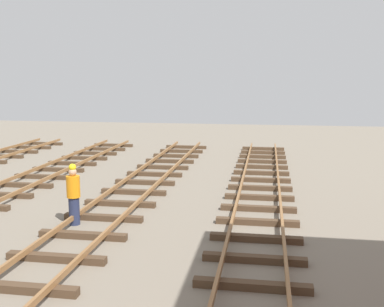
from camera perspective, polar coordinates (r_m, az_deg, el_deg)
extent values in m
cube|color=#4C3826|center=(10.19, 7.39, -15.79)|extent=(2.50, 0.24, 0.18)
cube|color=#4C3826|center=(11.53, 7.65, -12.71)|extent=(2.50, 0.24, 0.18)
cube|color=#4C3826|center=(12.89, 7.85, -10.28)|extent=(2.50, 0.24, 0.18)
cube|color=#4C3826|center=(14.27, 8.01, -8.32)|extent=(2.50, 0.24, 0.18)
cube|color=#4C3826|center=(15.67, 8.14, -6.70)|extent=(2.50, 0.24, 0.18)
cube|color=#4C3826|center=(17.08, 8.25, -5.35)|extent=(2.50, 0.24, 0.18)
cube|color=#4C3826|center=(18.49, 8.34, -4.21)|extent=(2.50, 0.24, 0.18)
cube|color=#4C3826|center=(19.91, 8.42, -3.23)|extent=(2.50, 0.24, 0.18)
cube|color=#4C3826|center=(21.34, 8.48, -2.38)|extent=(2.50, 0.24, 0.18)
cube|color=#4C3826|center=(22.77, 8.54, -1.63)|extent=(2.50, 0.24, 0.18)
cube|color=#4C3826|center=(24.20, 8.59, -0.98)|extent=(2.50, 0.24, 0.18)
cube|color=#4C3826|center=(25.64, 8.64, -0.40)|extent=(2.50, 0.24, 0.18)
cube|color=#4C3826|center=(27.08, 8.68, 0.12)|extent=(2.50, 0.24, 0.18)
cube|color=#4C3826|center=(28.52, 8.72, 0.59)|extent=(2.50, 0.24, 0.18)
cube|color=#4C3826|center=(10.61, -20.26, -15.25)|extent=(2.50, 0.24, 0.18)
cube|color=#4C3826|center=(11.95, -16.31, -12.20)|extent=(2.50, 0.24, 0.18)
cube|color=#4C3826|center=(13.36, -13.24, -9.74)|extent=(2.50, 0.24, 0.18)
cube|color=#4C3826|center=(14.81, -10.79, -7.73)|extent=(2.50, 0.24, 0.18)
cube|color=#4C3826|center=(16.30, -8.81, -6.08)|extent=(2.50, 0.24, 0.18)
cube|color=#4C3826|center=(17.82, -7.17, -4.70)|extent=(2.50, 0.24, 0.18)
cube|color=#4C3826|center=(19.36, -5.79, -3.54)|extent=(2.50, 0.24, 0.18)
cube|color=#4C3826|center=(20.92, -4.62, -2.54)|extent=(2.50, 0.24, 0.18)
cube|color=#4C3826|center=(22.49, -3.62, -1.69)|extent=(2.50, 0.24, 0.18)
cube|color=#4C3826|center=(24.07, -2.75, -0.94)|extent=(2.50, 0.24, 0.18)
cube|color=#4C3826|center=(25.66, -1.98, -0.29)|extent=(2.50, 0.24, 0.18)
cube|color=#4C3826|center=(27.25, -1.31, 0.29)|extent=(2.50, 0.24, 0.18)
cube|color=#4C3826|center=(28.85, -0.71, 0.80)|extent=(2.50, 0.24, 0.18)
cube|color=#4C3826|center=(18.66, -22.36, -4.71)|extent=(2.50, 0.24, 0.18)
cube|color=#4C3826|center=(19.99, -19.98, -3.65)|extent=(2.50, 0.24, 0.18)
cube|color=#4C3826|center=(21.36, -17.90, -2.72)|extent=(2.50, 0.24, 0.18)
cube|color=#4C3826|center=(22.76, -16.08, -1.91)|extent=(2.50, 0.24, 0.18)
cube|color=#4C3826|center=(24.19, -14.48, -1.18)|extent=(2.50, 0.24, 0.18)
cube|color=#4C3826|center=(25.63, -13.05, -0.54)|extent=(2.50, 0.24, 0.18)
cube|color=#4C3826|center=(27.09, -11.78, 0.04)|extent=(2.50, 0.24, 0.18)
cube|color=#4C3826|center=(28.56, -10.64, 0.55)|extent=(2.50, 0.24, 0.18)
cube|color=#4C3826|center=(30.05, -9.61, 1.02)|extent=(2.50, 0.24, 0.18)
cube|color=#4C3826|center=(27.61, -22.31, -0.30)|extent=(2.50, 0.24, 0.18)
cube|color=#4C3826|center=(29.00, -20.62, 0.24)|extent=(2.50, 0.24, 0.18)
cube|color=#4C3826|center=(30.42, -19.09, 0.73)|extent=(2.50, 0.24, 0.18)
cube|color=#4C3826|center=(31.87, -17.69, 1.18)|extent=(2.50, 0.24, 0.18)
cylinder|color=#262D4C|center=(14.52, -14.24, -6.83)|extent=(0.32, 0.32, 0.85)
cylinder|color=orange|center=(14.33, -14.36, -3.95)|extent=(0.40, 0.40, 0.65)
sphere|color=tan|center=(14.24, -14.43, -2.21)|extent=(0.24, 0.24, 0.24)
sphere|color=yellow|center=(14.21, -14.46, -1.66)|extent=(0.22, 0.22, 0.22)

